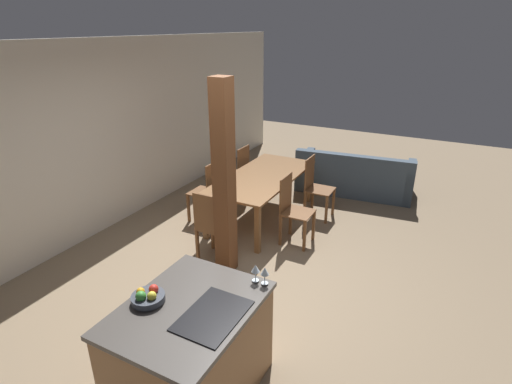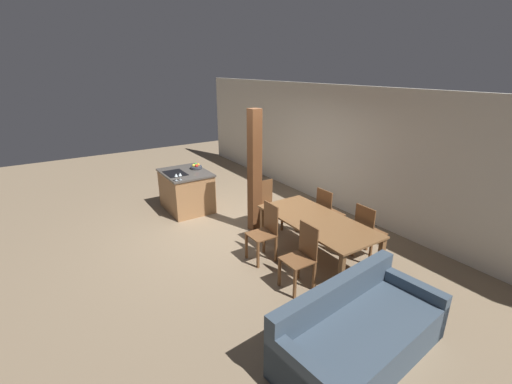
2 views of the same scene
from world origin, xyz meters
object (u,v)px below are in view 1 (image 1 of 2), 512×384
dining_chair_near_left (293,209)px  dining_chair_far_right (238,172)px  fruit_bowl (148,296)px  dining_chair_near_right (316,186)px  timber_post (224,182)px  kitchen_island (192,351)px  wine_glass_near (265,272)px  dining_chair_head_end (212,226)px  couch (354,177)px  dining_table (262,181)px  dining_chair_far_left (208,190)px  wine_glass_middle (256,269)px

dining_chair_near_left → dining_chair_far_right: size_ratio=1.00×
fruit_bowl → dining_chair_near_left: bearing=-0.8°
dining_chair_near_right → timber_post: 2.11m
dining_chair_near_left → timber_post: 1.30m
kitchen_island → wine_glass_near: 0.86m
wine_glass_near → dining_chair_head_end: bearing=47.2°
wine_glass_near → timber_post: 1.63m
couch → dining_chair_near_left: bearing=77.0°
dining_table → dining_chair_far_right: (0.46, 0.70, -0.13)m
dining_chair_near_left → dining_chair_far_right: 1.68m
fruit_bowl → timber_post: bearing=13.0°
wine_glass_near → dining_chair_near_right: size_ratio=0.16×
dining_chair_far_left → timber_post: 1.55m
kitchen_island → wine_glass_middle: bearing=-30.4°
dining_chair_far_left → timber_post: timber_post is taller
wine_glass_near → dining_chair_near_right: 3.23m
dining_chair_head_end → timber_post: (-0.08, -0.25, 0.67)m
kitchen_island → dining_chair_far_right: size_ratio=1.22×
dining_chair_near_left → couch: size_ratio=0.46×
dining_chair_near_left → dining_chair_head_end: (-0.94, 0.70, 0.00)m
kitchen_island → wine_glass_middle: wine_glass_middle is taller
dining_chair_near_left → dining_chair_head_end: size_ratio=1.00×
dining_chair_far_left → couch: dining_chair_far_left is taller
kitchen_island → timber_post: bearing=23.0°
dining_chair_near_left → dining_chair_near_right: bearing=0.0°
wine_glass_near → dining_chair_far_right: 3.78m
dining_chair_near_right → couch: (1.33, -0.29, -0.23)m
wine_glass_near → kitchen_island: bearing=143.1°
dining_chair_far_left → dining_chair_head_end: same height
fruit_bowl → dining_chair_head_end: 2.03m
fruit_bowl → dining_chair_head_end: (1.87, 0.66, -0.42)m
fruit_bowl → dining_chair_near_right: bearing=-0.6°
dining_chair_far_left → kitchen_island: bearing=31.6°
fruit_bowl → dining_table: 3.36m
dining_chair_near_right → timber_post: size_ratio=0.41×
wine_glass_middle → dining_table: 2.98m
timber_post → kitchen_island: bearing=-157.0°
fruit_bowl → dining_chair_near_left: fruit_bowl is taller
wine_glass_near → dining_chair_far_right: (3.13, 2.06, -0.50)m
kitchen_island → dining_chair_head_end: size_ratio=1.22×
fruit_bowl → dining_table: (3.28, 0.66, -0.29)m
kitchen_island → dining_chair_far_left: bearing=31.6°
kitchen_island → dining_chair_far_left: size_ratio=1.22×
dining_chair_head_end → couch: size_ratio=0.46×
wine_glass_near → dining_chair_far_right: size_ratio=0.16×
couch → dining_chair_head_end: bearing=67.0°
dining_chair_far_left → wine_glass_middle: bearing=41.9°
dining_chair_far_right → dining_chair_head_end: same height
dining_chair_far_right → couch: (1.33, -1.69, -0.23)m
wine_glass_near → dining_chair_near_left: (2.20, 0.66, -0.50)m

